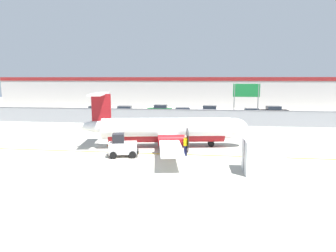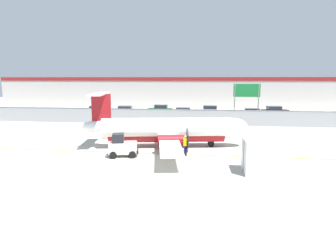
% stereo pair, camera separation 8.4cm
% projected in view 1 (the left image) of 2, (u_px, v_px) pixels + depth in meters
% --- Properties ---
extents(ground_plane, '(140.00, 140.00, 0.01)m').
position_uv_depth(ground_plane, '(168.00, 154.00, 24.79)').
color(ground_plane, '#B7B2A3').
extents(perimeter_fence, '(98.00, 0.10, 2.10)m').
position_uv_depth(perimeter_fence, '(183.00, 117.00, 40.28)').
color(perimeter_fence, gray).
rests_on(perimeter_fence, ground).
extents(parking_lot_strip, '(98.00, 17.00, 0.12)m').
position_uv_depth(parking_lot_strip, '(188.00, 114.00, 51.71)').
color(parking_lot_strip, '#38383A').
rests_on(parking_lot_strip, ground).
extents(background_building, '(91.00, 8.10, 6.50)m').
position_uv_depth(background_building, '(193.00, 91.00, 69.32)').
color(background_building, '#BCB7B2').
rests_on(background_building, ground).
extents(commuter_airplane, '(15.15, 16.04, 4.92)m').
position_uv_depth(commuter_airplane, '(170.00, 130.00, 27.05)').
color(commuter_airplane, white).
rests_on(commuter_airplane, ground).
extents(baggage_tug, '(2.53, 1.84, 1.88)m').
position_uv_depth(baggage_tug, '(122.00, 146.00, 23.84)').
color(baggage_tug, silver).
rests_on(baggage_tug, ground).
extents(ground_crew_worker, '(0.45, 0.53, 1.70)m').
position_uv_depth(ground_crew_worker, '(185.00, 144.00, 24.03)').
color(ground_crew_worker, '#191E4C').
rests_on(ground_crew_worker, ground).
extents(cargo_container, '(2.47, 2.09, 2.20)m').
position_uv_depth(cargo_container, '(263.00, 157.00, 19.68)').
color(cargo_container, silver).
rests_on(cargo_container, ground).
extents(traffic_cone_near_left, '(0.36, 0.36, 0.64)m').
position_uv_depth(traffic_cone_near_left, '(110.00, 142.00, 28.02)').
color(traffic_cone_near_left, orange).
rests_on(traffic_cone_near_left, ground).
extents(traffic_cone_near_right, '(0.36, 0.36, 0.64)m').
position_uv_depth(traffic_cone_near_right, '(113.00, 152.00, 24.32)').
color(traffic_cone_near_right, orange).
rests_on(traffic_cone_near_right, ground).
extents(parked_car_0, '(4.35, 2.34, 1.58)m').
position_uv_depth(parked_car_0, '(97.00, 111.00, 49.79)').
color(parked_car_0, '#19662D').
rests_on(parked_car_0, parking_lot_strip).
extents(parked_car_1, '(4.30, 2.22, 1.58)m').
position_uv_depth(parked_car_1, '(126.00, 111.00, 49.75)').
color(parked_car_1, slate).
rests_on(parked_car_1, parking_lot_strip).
extents(parked_car_2, '(4.24, 2.09, 1.58)m').
position_uv_depth(parked_car_2, '(160.00, 109.00, 51.90)').
color(parked_car_2, '#19662D').
rests_on(parked_car_2, parking_lot_strip).
extents(parked_car_3, '(4.38, 2.41, 1.58)m').
position_uv_depth(parked_car_3, '(182.00, 113.00, 46.99)').
color(parked_car_3, red).
rests_on(parked_car_3, parking_lot_strip).
extents(parked_car_4, '(4.32, 2.25, 1.58)m').
position_uv_depth(parked_car_4, '(210.00, 110.00, 50.32)').
color(parked_car_4, silver).
rests_on(parked_car_4, parking_lot_strip).
extents(parked_car_5, '(4.25, 2.10, 1.58)m').
position_uv_depth(parked_car_5, '(251.00, 113.00, 45.92)').
color(parked_car_5, silver).
rests_on(parked_car_5, parking_lot_strip).
extents(parked_car_6, '(4.32, 2.27, 1.58)m').
position_uv_depth(parked_car_6, '(274.00, 111.00, 49.50)').
color(parked_car_6, black).
rests_on(parked_car_6, parking_lot_strip).
extents(highway_sign, '(3.60, 0.14, 5.50)m').
position_uv_depth(highway_sign, '(246.00, 94.00, 40.93)').
color(highway_sign, slate).
rests_on(highway_sign, ground).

